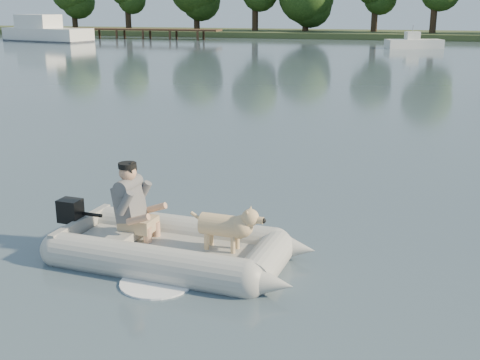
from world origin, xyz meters
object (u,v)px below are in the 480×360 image
(dock, at_px, (138,34))
(dog, at_px, (222,229))
(dinghy, at_px, (175,219))
(cabin_cruiser, at_px, (47,28))
(motorboat, at_px, (414,37))
(man, at_px, (131,199))

(dock, xyz_separation_m, dog, (26.09, -52.08, 0.01))
(dock, relative_size, dog, 18.83)
(dinghy, height_order, cabin_cruiser, cabin_cruiser)
(motorboat, bearing_deg, cabin_cruiser, 159.49)
(dock, height_order, cabin_cruiser, cabin_cruiser)
(motorboat, bearing_deg, man, -114.39)
(dock, distance_m, motorboat, 28.92)
(motorboat, bearing_deg, dock, 145.86)
(dog, bearing_deg, motorboat, 91.13)
(dinghy, relative_size, man, 4.17)
(cabin_cruiser, distance_m, motorboat, 34.45)
(dock, bearing_deg, motorboat, -14.01)
(dinghy, height_order, dog, dinghy)
(dock, distance_m, dog, 58.25)
(dinghy, height_order, motorboat, motorboat)
(dock, height_order, man, man)
(dock, distance_m, dinghy, 57.96)
(man, distance_m, dog, 1.41)
(motorboat, bearing_deg, dog, -112.63)
(dinghy, xyz_separation_m, dog, (0.67, 0.01, -0.08))
(man, height_order, cabin_cruiser, cabin_cruiser)
(dock, xyz_separation_m, motorboat, (28.06, -7.00, 0.37))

